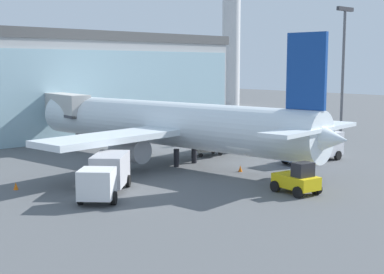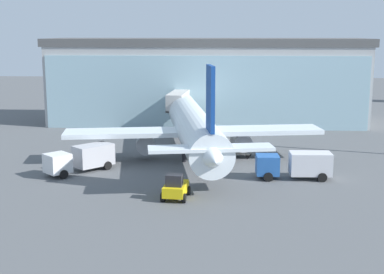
{
  "view_description": "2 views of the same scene",
  "coord_description": "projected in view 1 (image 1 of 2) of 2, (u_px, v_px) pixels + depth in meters",
  "views": [
    {
      "loc": [
        -31.02,
        -29.8,
        8.98
      ],
      "look_at": [
        1.45,
        8.47,
        2.27
      ],
      "focal_mm": 50.0,
      "sensor_mm": 36.0,
      "label": 1
    },
    {
      "loc": [
        2.6,
        -50.82,
        14.28
      ],
      "look_at": [
        -0.84,
        8.35,
        2.56
      ],
      "focal_mm": 50.0,
      "sensor_mm": 36.0,
      "label": 2
    }
  ],
  "objects": [
    {
      "name": "terminal_building",
      "position": [
        55.0,
        84.0,
        68.41
      ],
      "size": [
        49.47,
        13.44,
        13.25
      ],
      "rotation": [
        0.0,
        0.0,
        0.0
      ],
      "color": "#ABABAB",
      "rests_on": "ground"
    },
    {
      "name": "airplane",
      "position": [
        169.0,
        124.0,
        49.61
      ],
      "size": [
        29.13,
        35.93,
        11.44
      ],
      "rotation": [
        0.0,
        0.0,
        1.73
      ],
      "color": "white",
      "rests_on": "ground"
    },
    {
      "name": "jet_bridge",
      "position": [
        57.0,
        105.0,
        60.84
      ],
      "size": [
        3.26,
        13.52,
        5.92
      ],
      "rotation": [
        0.0,
        0.0,
        1.49
      ],
      "color": "beige",
      "rests_on": "ground"
    },
    {
      "name": "apron_light_mast",
      "position": [
        343.0,
        59.0,
        68.61
      ],
      "size": [
        3.2,
        0.4,
        16.37
      ],
      "color": "#59595E",
      "rests_on": "ground"
    },
    {
      "name": "ground",
      "position": [
        246.0,
        177.0,
        43.6
      ],
      "size": [
        240.0,
        240.0,
        0.0
      ],
      "primitive_type": "plane",
      "color": "#545659"
    },
    {
      "name": "safety_cone_nose",
      "position": [
        240.0,
        169.0,
        45.55
      ],
      "size": [
        0.36,
        0.36,
        0.55
      ],
      "primitive_type": "cone",
      "color": "orange",
      "rests_on": "ground"
    },
    {
      "name": "control_tower",
      "position": [
        231.0,
        15.0,
        119.09
      ],
      "size": [
        8.49,
        8.49,
        32.08
      ],
      "color": "silver",
      "rests_on": "ground"
    },
    {
      "name": "fuel_truck",
      "position": [
        314.0,
        146.0,
        50.26
      ],
      "size": [
        7.35,
        2.66,
        2.65
      ],
      "rotation": [
        0.0,
        0.0,
        3.17
      ],
      "color": "#2659A5",
      "rests_on": "ground"
    },
    {
      "name": "catering_truck",
      "position": [
        106.0,
        174.0,
        37.39
      ],
      "size": [
        6.63,
        6.8,
        2.65
      ],
      "rotation": [
        0.0,
        0.0,
        3.95
      ],
      "color": "silver",
      "rests_on": "ground"
    },
    {
      "name": "safety_cone_wingtip",
      "position": [
        16.0,
        186.0,
        38.93
      ],
      "size": [
        0.36,
        0.36,
        0.55
      ],
      "primitive_type": "cone",
      "color": "orange",
      "rests_on": "ground"
    },
    {
      "name": "baggage_cart",
      "position": [
        207.0,
        150.0,
        53.81
      ],
      "size": [
        3.08,
        2.18,
        1.5
      ],
      "rotation": [
        0.0,
        0.0,
        6.06
      ],
      "color": "#9E998C",
      "rests_on": "ground"
    },
    {
      "name": "pushback_tug",
      "position": [
        297.0,
        180.0,
        37.72
      ],
      "size": [
        2.44,
        3.36,
        2.3
      ],
      "rotation": [
        0.0,
        0.0,
        1.47
      ],
      "color": "yellow",
      "rests_on": "ground"
    }
  ]
}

